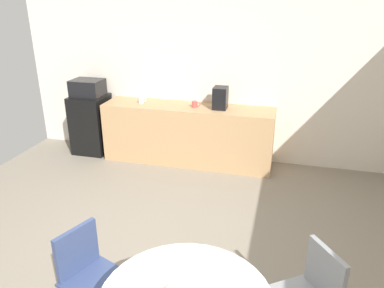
{
  "coord_description": "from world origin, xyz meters",
  "views": [
    {
      "loc": [
        1.18,
        -2.55,
        2.48
      ],
      "look_at": [
        0.23,
        1.09,
        0.95
      ],
      "focal_mm": 34.95,
      "sensor_mm": 36.0,
      "label": 1
    }
  ],
  "objects_px": {
    "mug_white": "(195,104)",
    "chair_navy": "(86,267)",
    "microwave": "(88,88)",
    "mug_green": "(141,100)",
    "coffee_maker": "(220,98)",
    "mini_fridge": "(91,124)"
  },
  "relations": [
    {
      "from": "coffee_maker",
      "to": "microwave",
      "type": "bearing_deg",
      "value": 180.0
    },
    {
      "from": "chair_navy",
      "to": "coffee_maker",
      "type": "xyz_separation_m",
      "value": [
        0.44,
        3.18,
        0.54
      ]
    },
    {
      "from": "mini_fridge",
      "to": "mug_green",
      "type": "distance_m",
      "value": 1.03
    },
    {
      "from": "mini_fridge",
      "to": "microwave",
      "type": "bearing_deg",
      "value": 0.0
    },
    {
      "from": "microwave",
      "to": "mug_green",
      "type": "xyz_separation_m",
      "value": [
        0.91,
        -0.02,
        -0.13
      ]
    },
    {
      "from": "mug_white",
      "to": "microwave",
      "type": "bearing_deg",
      "value": 178.99
    },
    {
      "from": "microwave",
      "to": "chair_navy",
      "type": "xyz_separation_m",
      "value": [
        1.7,
        -3.18,
        -0.56
      ]
    },
    {
      "from": "microwave",
      "to": "coffee_maker",
      "type": "height_order",
      "value": "coffee_maker"
    },
    {
      "from": "microwave",
      "to": "mini_fridge",
      "type": "bearing_deg",
      "value": 180.0
    },
    {
      "from": "mug_white",
      "to": "mug_green",
      "type": "xyz_separation_m",
      "value": [
        -0.85,
        0.01,
        0.0
      ]
    },
    {
      "from": "mug_white",
      "to": "chair_navy",
      "type": "bearing_deg",
      "value": -91.1
    },
    {
      "from": "mini_fridge",
      "to": "microwave",
      "type": "xyz_separation_m",
      "value": [
        0.0,
        0.0,
        0.6
      ]
    },
    {
      "from": "mini_fridge",
      "to": "mug_green",
      "type": "xyz_separation_m",
      "value": [
        0.91,
        -0.02,
        0.47
      ]
    },
    {
      "from": "microwave",
      "to": "coffee_maker",
      "type": "xyz_separation_m",
      "value": [
        2.14,
        0.0,
        -0.02
      ]
    },
    {
      "from": "microwave",
      "to": "chair_navy",
      "type": "relative_size",
      "value": 0.58
    },
    {
      "from": "chair_navy",
      "to": "mug_green",
      "type": "bearing_deg",
      "value": 104.05
    },
    {
      "from": "mini_fridge",
      "to": "microwave",
      "type": "distance_m",
      "value": 0.6
    },
    {
      "from": "mug_white",
      "to": "coffee_maker",
      "type": "relative_size",
      "value": 0.4
    },
    {
      "from": "chair_navy",
      "to": "mug_green",
      "type": "distance_m",
      "value": 3.29
    },
    {
      "from": "mini_fridge",
      "to": "mug_green",
      "type": "bearing_deg",
      "value": -1.14
    },
    {
      "from": "mug_green",
      "to": "mug_white",
      "type": "bearing_deg",
      "value": -0.88
    },
    {
      "from": "chair_navy",
      "to": "coffee_maker",
      "type": "distance_m",
      "value": 3.26
    }
  ]
}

